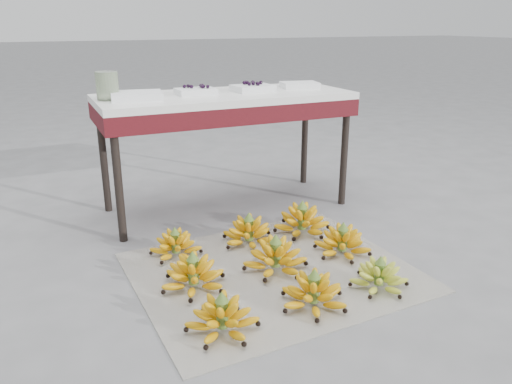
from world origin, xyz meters
name	(u,v)px	position (x,y,z in m)	size (l,w,h in m)	color
ground	(281,277)	(0.00, 0.00, 0.00)	(60.00, 60.00, 0.00)	slate
newspaper_mat	(273,272)	(-0.02, 0.05, 0.00)	(1.25, 1.05, 0.01)	silver
bunch_front_left	(222,318)	(-0.40, -0.30, 0.06)	(0.36, 0.36, 0.17)	#E5AE02
bunch_front_center	(314,293)	(0.00, -0.29, 0.06)	(0.36, 0.36, 0.17)	#E5AE02
bunch_front_right	(379,277)	(0.34, -0.28, 0.06)	(0.34, 0.34, 0.16)	#95AF35
bunch_mid_left	(193,275)	(-0.40, 0.06, 0.07)	(0.30, 0.30, 0.18)	#E5AE02
bunch_mid_center	(275,258)	(0.00, 0.06, 0.07)	(0.37, 0.37, 0.18)	#E5AE02
bunch_mid_right	(342,243)	(0.39, 0.08, 0.06)	(0.33, 0.33, 0.17)	#E5AE02
bunch_back_left	(176,246)	(-0.38, 0.41, 0.06)	(0.33, 0.33, 0.16)	#E5AE02
bunch_back_center	(249,233)	(0.01, 0.39, 0.07)	(0.31, 0.31, 0.17)	#E5AE02
bunch_back_right	(302,221)	(0.33, 0.40, 0.07)	(0.38, 0.38, 0.19)	#E5AE02
vendor_table	(225,107)	(0.11, 0.96, 0.63)	(1.49, 0.60, 0.72)	black
tray_far_left	(137,96)	(-0.42, 0.92, 0.74)	(0.29, 0.23, 0.04)	silver
tray_left	(196,91)	(-0.06, 0.98, 0.74)	(0.22, 0.16, 0.06)	silver
tray_right	(253,88)	(0.29, 0.97, 0.74)	(0.25, 0.19, 0.06)	silver
tray_far_right	(300,85)	(0.63, 0.99, 0.74)	(0.26, 0.21, 0.04)	silver
glass_jar	(107,86)	(-0.56, 0.98, 0.79)	(0.12, 0.12, 0.15)	beige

